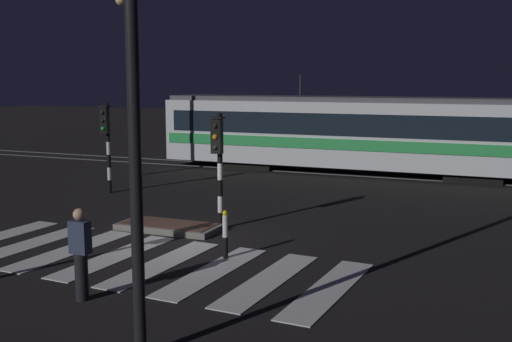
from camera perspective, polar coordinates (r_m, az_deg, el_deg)
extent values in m
plane|color=black|center=(15.80, -7.06, -6.37)|extent=(120.00, 120.00, 0.00)
cube|color=#59595E|center=(26.74, 5.92, -0.24)|extent=(80.00, 0.12, 0.03)
cube|color=#59595E|center=(28.10, 6.78, 0.17)|extent=(80.00, 0.12, 0.03)
cube|color=silver|center=(16.37, -19.75, -6.24)|extent=(0.90, 3.85, 0.02)
cube|color=silver|center=(15.51, -16.41, -6.89)|extent=(0.90, 3.85, 0.02)
cube|color=silver|center=(14.70, -12.69, -7.59)|extent=(0.90, 3.85, 0.02)
cube|color=silver|center=(13.97, -8.53, -8.33)|extent=(0.90, 3.85, 0.02)
cube|color=silver|center=(13.31, -3.93, -9.10)|extent=(0.90, 3.85, 0.02)
cube|color=silver|center=(12.76, 1.13, -9.87)|extent=(0.90, 3.85, 0.02)
cube|color=silver|center=(12.31, 6.64, -10.62)|extent=(0.90, 3.85, 0.02)
cube|color=slate|center=(16.98, -7.91, -5.06)|extent=(2.76, 1.20, 0.16)
cube|color=brown|center=(16.96, -7.92, -4.77)|extent=(2.48, 1.08, 0.02)
cylinder|color=black|center=(22.81, -13.14, -1.37)|extent=(0.14, 0.14, 0.45)
cylinder|color=white|center=(22.74, -13.18, -0.24)|extent=(0.14, 0.14, 0.45)
cylinder|color=black|center=(22.67, -13.22, 0.89)|extent=(0.14, 0.14, 0.45)
cylinder|color=white|center=(22.62, -13.26, 2.03)|extent=(0.14, 0.14, 0.45)
cylinder|color=black|center=(22.58, -13.30, 3.18)|extent=(0.14, 0.14, 0.45)
cylinder|color=white|center=(22.54, -13.34, 4.32)|extent=(0.14, 0.14, 0.45)
cylinder|color=black|center=(22.52, -13.38, 5.48)|extent=(0.14, 0.14, 0.45)
cube|color=black|center=(22.40, -13.60, 4.50)|extent=(0.28, 0.20, 0.90)
sphere|color=black|center=(22.29, -13.79, 5.19)|extent=(0.14, 0.14, 0.14)
sphere|color=black|center=(22.31, -13.77, 4.48)|extent=(0.14, 0.14, 0.14)
sphere|color=green|center=(22.33, -13.74, 3.76)|extent=(0.14, 0.14, 0.14)
cube|color=black|center=(22.37, -13.64, 5.75)|extent=(0.36, 0.24, 0.04)
cylinder|color=black|center=(16.97, -3.25, -4.51)|extent=(0.14, 0.14, 0.44)
cylinder|color=white|center=(16.88, -3.26, -3.04)|extent=(0.14, 0.14, 0.44)
cylinder|color=black|center=(16.80, -3.27, -1.55)|extent=(0.14, 0.14, 0.44)
cylinder|color=white|center=(16.73, -3.29, -0.05)|extent=(0.14, 0.14, 0.44)
cylinder|color=black|center=(16.67, -3.30, 1.46)|extent=(0.14, 0.14, 0.44)
cylinder|color=white|center=(16.62, -3.31, 2.98)|extent=(0.14, 0.14, 0.44)
cylinder|color=black|center=(16.58, -3.32, 4.50)|extent=(0.14, 0.14, 0.44)
cube|color=black|center=(16.46, -3.57, 3.15)|extent=(0.28, 0.20, 0.90)
sphere|color=black|center=(16.34, -3.75, 4.10)|extent=(0.14, 0.14, 0.14)
sphere|color=orange|center=(16.36, -3.75, 3.12)|extent=(0.14, 0.14, 0.14)
sphere|color=black|center=(16.39, -3.74, 2.15)|extent=(0.14, 0.14, 0.14)
cube|color=black|center=(16.42, -3.59, 4.86)|extent=(0.36, 0.24, 0.04)
cylinder|color=black|center=(26.47, -10.83, 7.40)|extent=(0.18, 0.18, 7.23)
sphere|color=#F9E08C|center=(25.90, -12.18, 14.96)|extent=(0.44, 0.44, 0.44)
cylinder|color=black|center=(8.82, -11.03, 4.81)|extent=(0.18, 0.18, 6.96)
cube|color=silver|center=(26.87, 9.24, 3.36)|extent=(17.23, 2.50, 2.70)
cube|color=green|center=(25.67, 8.55, 2.36)|extent=(16.89, 0.04, 0.44)
cube|color=green|center=(28.13, 9.84, 2.85)|extent=(16.89, 0.04, 0.44)
cube|color=black|center=(25.61, 8.59, 4.14)|extent=(16.37, 0.03, 0.90)
cube|color=#4C4C51|center=(26.78, 9.32, 6.45)|extent=(16.89, 2.30, 0.20)
cylinder|color=#262628|center=(27.49, 4.05, 7.63)|extent=(0.08, 0.08, 1.00)
cube|color=black|center=(26.34, 19.23, -0.44)|extent=(2.20, 2.00, 0.35)
cube|color=black|center=(28.51, -0.12, 0.67)|extent=(2.20, 2.00, 0.35)
cylinder|color=black|center=(11.98, -15.57, -9.25)|extent=(0.24, 0.24, 0.88)
cube|color=#2D3851|center=(11.78, -15.71, -5.81)|extent=(0.36, 0.22, 0.60)
sphere|color=tan|center=(11.69, -15.79, -3.81)|extent=(0.22, 0.22, 0.22)
cylinder|color=black|center=(14.17, -2.80, -7.00)|extent=(0.12, 0.12, 0.50)
cylinder|color=white|center=(14.04, -2.82, -5.03)|extent=(0.12, 0.12, 0.50)
sphere|color=yellow|center=(13.97, -2.83, -3.84)|extent=(0.12, 0.12, 0.12)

